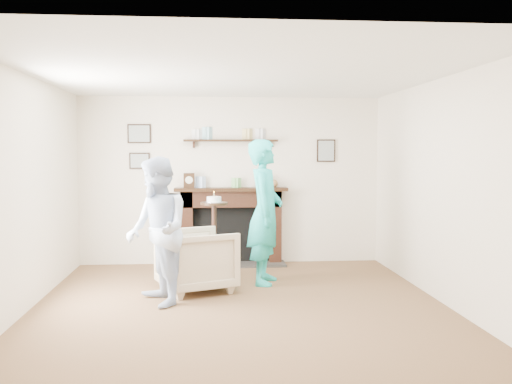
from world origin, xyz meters
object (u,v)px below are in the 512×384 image
(woman, at_px, (265,283))
(pedestal_table, at_px, (214,225))
(armchair, at_px, (197,291))
(man, at_px, (158,305))

(woman, height_order, pedestal_table, pedestal_table)
(armchair, xyz_separation_m, woman, (0.86, 0.33, 0.00))
(armchair, distance_m, pedestal_table, 1.02)
(man, bearing_deg, armchair, 123.92)
(man, distance_m, woman, 1.58)
(man, relative_size, pedestal_table, 1.41)
(armchair, bearing_deg, man, 123.01)
(woman, bearing_deg, man, 139.23)
(woman, relative_size, pedestal_table, 1.58)
(armchair, relative_size, woman, 0.45)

